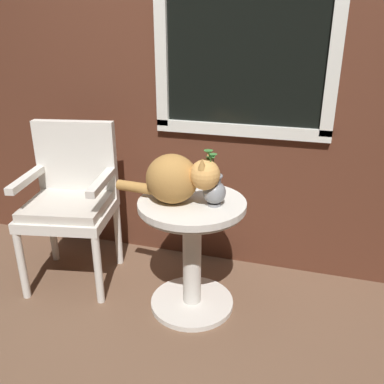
# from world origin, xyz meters

# --- Properties ---
(ground_plane) EXTENTS (6.00, 6.00, 0.00)m
(ground_plane) POSITION_xyz_m (0.00, 0.00, 0.00)
(ground_plane) COLOR brown
(back_wall) EXTENTS (4.00, 0.07, 2.60)m
(back_wall) POSITION_xyz_m (0.01, 0.73, 1.30)
(back_wall) COLOR #562D1E
(back_wall) RESTS_ON ground_plane
(wicker_side_table) EXTENTS (0.56, 0.56, 0.64)m
(wicker_side_table) POSITION_xyz_m (0.13, 0.18, 0.43)
(wicker_side_table) COLOR silver
(wicker_side_table) RESTS_ON ground_plane
(wicker_chair) EXTENTS (0.56, 0.54, 0.95)m
(wicker_chair) POSITION_xyz_m (-0.65, 0.28, 0.54)
(wicker_chair) COLOR silver
(wicker_chair) RESTS_ON ground_plane
(cat) EXTENTS (0.56, 0.27, 0.26)m
(cat) POSITION_xyz_m (0.06, 0.14, 0.77)
(cat) COLOR #AD7A3D
(cat) RESTS_ON wicker_side_table
(pewter_vase_with_ivy) EXTENTS (0.11, 0.13, 0.30)m
(pewter_vase_with_ivy) POSITION_xyz_m (0.25, 0.16, 0.73)
(pewter_vase_with_ivy) COLOR gray
(pewter_vase_with_ivy) RESTS_ON wicker_side_table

